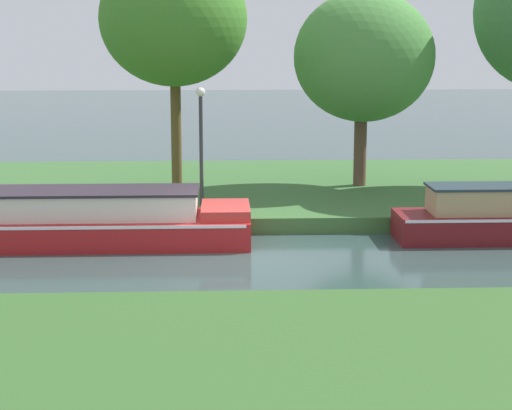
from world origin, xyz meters
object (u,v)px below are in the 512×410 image
(maroon_barge, at_px, (487,217))
(lamp_post, at_px, (201,132))
(mooring_post_far, at_px, (90,202))
(willow_tree_centre, at_px, (364,57))
(willow_tree_left, at_px, (173,19))
(red_narrowboat, at_px, (29,221))

(maroon_barge, height_order, lamp_post, lamp_post)
(lamp_post, bearing_deg, mooring_post_far, -156.55)
(maroon_barge, distance_m, willow_tree_centre, 6.67)
(maroon_barge, relative_size, willow_tree_centre, 0.75)
(willow_tree_left, height_order, willow_tree_centre, willow_tree_left)
(red_narrowboat, height_order, lamp_post, lamp_post)
(lamp_post, bearing_deg, willow_tree_centre, 28.16)
(willow_tree_centre, bearing_deg, willow_tree_left, -174.84)
(mooring_post_far, bearing_deg, red_narrowboat, -129.64)
(willow_tree_left, xyz_separation_m, mooring_post_far, (-1.99, -3.20, -4.52))
(willow_tree_centre, bearing_deg, lamp_post, -151.84)
(willow_tree_left, distance_m, lamp_post, 3.63)
(red_narrowboat, xyz_separation_m, lamp_post, (3.97, 2.66, 1.77))
(willow_tree_left, bearing_deg, red_narrowboat, -124.43)
(red_narrowboat, relative_size, willow_tree_centre, 1.87)
(red_narrowboat, height_order, willow_tree_left, willow_tree_left)
(maroon_barge, bearing_deg, lamp_post, 158.77)
(willow_tree_centre, relative_size, lamp_post, 1.84)
(red_narrowboat, distance_m, willow_tree_left, 7.35)
(willow_tree_centre, height_order, mooring_post_far, willow_tree_centre)
(mooring_post_far, bearing_deg, willow_tree_left, 58.19)
(maroon_barge, bearing_deg, willow_tree_left, 148.51)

